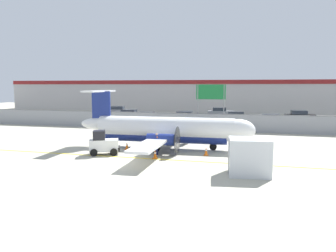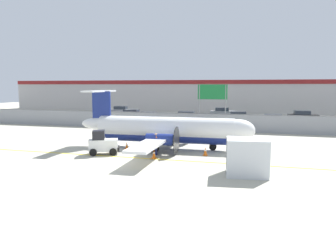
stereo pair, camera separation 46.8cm
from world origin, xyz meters
The scene contains 21 objects.
ground_plane centered at (0.00, 2.00, 0.00)m, with size 140.00×140.00×0.01m.
perimeter_fence centered at (0.00, 18.00, 1.12)m, with size 98.00×0.10×2.10m.
parking_lot_strip centered at (0.00, 29.50, 0.06)m, with size 98.00×17.00×0.12m.
background_building centered at (0.00, 47.99, 3.26)m, with size 91.00×8.10×6.50m.
commuter_airplane centered at (1.13, 6.29, 1.60)m, with size 15.29×16.04×4.92m.
baggage_tug centered at (-3.13, 2.57, 0.86)m, with size 2.57×2.07×1.88m.
ground_crew_worker centered at (0.94, 3.51, 0.95)m, with size 0.45×0.53×1.70m.
cargo_container centered at (7.94, -0.65, 1.10)m, with size 2.62×2.28×2.20m.
traffic_cone_near_left centered at (-2.10, 4.87, 0.31)m, with size 0.36×0.36×0.64m.
traffic_cone_near_right centered at (-0.74, 4.44, 0.31)m, with size 0.36×0.36×0.64m.
traffic_cone_far_left centered at (4.68, 4.21, 0.31)m, with size 0.36×0.36×0.64m.
traffic_cone_far_right centered at (1.19, 2.19, 0.31)m, with size 0.36×0.36×0.64m.
parked_car_0 centered at (-15.72, 34.43, 0.89)m, with size 4.38×2.41×1.58m.
parked_car_1 centered at (-10.62, 26.90, 0.89)m, with size 4.28×2.16×1.58m.
parked_car_2 centered at (-6.41, 23.31, 0.89)m, with size 4.39×2.43×1.58m.
parked_car_3 centered at (-1.64, 25.76, 0.89)m, with size 4.28×2.16×1.58m.
parked_car_4 centered at (2.68, 35.29, 0.89)m, with size 4.33×2.28×1.58m.
parked_car_5 centered at (5.60, 27.24, 0.89)m, with size 4.31×2.23×1.58m.
parked_car_6 centered at (10.20, 23.99, 0.89)m, with size 4.23×2.05×1.58m.
parked_car_7 centered at (14.87, 31.77, 0.89)m, with size 4.29×2.19×1.58m.
highway_sign centered at (3.03, 19.61, 4.14)m, with size 3.60×0.14×5.50m.
Camera 2 is at (8.52, -20.32, 5.30)m, focal length 35.00 mm.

